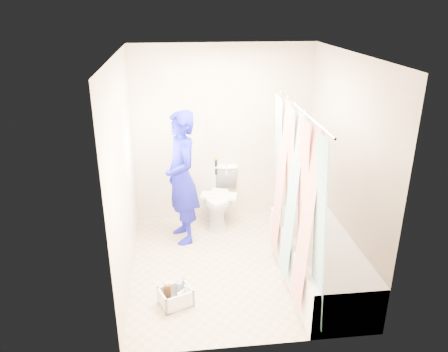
{
  "coord_description": "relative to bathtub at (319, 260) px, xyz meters",
  "views": [
    {
      "loc": [
        -0.64,
        -4.32,
        2.9
      ],
      "look_at": [
        -0.09,
        0.43,
        0.96
      ],
      "focal_mm": 35.0,
      "sensor_mm": 36.0,
      "label": 1
    }
  ],
  "objects": [
    {
      "name": "wall_back",
      "position": [
        -0.85,
        1.73,
        0.93
      ],
      "size": [
        2.4,
        0.02,
        2.4
      ],
      "primitive_type": "cube",
      "color": "beige",
      "rests_on": "ground"
    },
    {
      "name": "wall_front",
      "position": [
        -0.85,
        -0.88,
        0.93
      ],
      "size": [
        2.4,
        0.02,
        2.4
      ],
      "primitive_type": "cube",
      "color": "beige",
      "rests_on": "ground"
    },
    {
      "name": "cleaning_caddy",
      "position": [
        -1.55,
        -0.22,
        -0.18
      ],
      "size": [
        0.38,
        0.34,
        0.24
      ],
      "rotation": [
        0.0,
        0.0,
        0.38
      ],
      "color": "silver",
      "rests_on": "ground"
    },
    {
      "name": "toilet",
      "position": [
        -0.92,
        1.51,
        0.12
      ],
      "size": [
        0.61,
        0.84,
        0.78
      ],
      "primitive_type": "imported",
      "rotation": [
        0.0,
        0.0,
        -0.25
      ],
      "color": "white",
      "rests_on": "ground"
    },
    {
      "name": "plumber",
      "position": [
        -1.44,
        1.11,
        0.58
      ],
      "size": [
        0.56,
        0.7,
        1.69
      ],
      "primitive_type": "imported",
      "rotation": [
        0.0,
        0.0,
        -1.29
      ],
      "color": "#1121AA",
      "rests_on": "ground"
    },
    {
      "name": "tank_lid",
      "position": [
        -0.95,
        1.38,
        0.19
      ],
      "size": [
        0.51,
        0.32,
        0.04
      ],
      "primitive_type": "cube",
      "rotation": [
        0.0,
        0.0,
        -0.25
      ],
      "color": "white",
      "rests_on": "toilet"
    },
    {
      "name": "bathtub",
      "position": [
        0.0,
        0.0,
        0.0
      ],
      "size": [
        0.7,
        1.75,
        0.5
      ],
      "color": "white",
      "rests_on": "ground"
    },
    {
      "name": "shower_curtain",
      "position": [
        -0.33,
        0.0,
        0.75
      ],
      "size": [
        0.06,
        1.75,
        1.8
      ],
      "primitive_type": "cube",
      "color": "white",
      "rests_on": "curtain_rod"
    },
    {
      "name": "wall_left",
      "position": [
        -2.05,
        0.43,
        0.93
      ],
      "size": [
        0.02,
        2.6,
        2.4
      ],
      "primitive_type": "cube",
      "color": "beige",
      "rests_on": "ground"
    },
    {
      "name": "ceiling",
      "position": [
        -0.85,
        0.43,
        2.13
      ],
      "size": [
        2.4,
        2.6,
        0.02
      ],
      "primitive_type": "cube",
      "color": "white",
      "rests_on": "wall_back"
    },
    {
      "name": "floor",
      "position": [
        -0.85,
        0.43,
        -0.27
      ],
      "size": [
        2.6,
        2.6,
        0.0
      ],
      "primitive_type": "plane",
      "color": "tan",
      "rests_on": "ground"
    },
    {
      "name": "curtain_rod",
      "position": [
        -0.33,
        0.0,
        1.68
      ],
      "size": [
        0.02,
        1.9,
        0.02
      ],
      "primitive_type": "cylinder",
      "rotation": [
        1.57,
        0.0,
        0.0
      ],
      "color": "silver",
      "rests_on": "wall_back"
    },
    {
      "name": "tank_internals",
      "position": [
        -0.91,
        1.72,
        0.5
      ],
      "size": [
        0.19,
        0.08,
        0.25
      ],
      "color": "black",
      "rests_on": "toilet"
    },
    {
      "name": "wall_right",
      "position": [
        0.35,
        0.43,
        0.93
      ],
      "size": [
        0.02,
        2.6,
        2.4
      ],
      "primitive_type": "cube",
      "color": "beige",
      "rests_on": "ground"
    }
  ]
}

